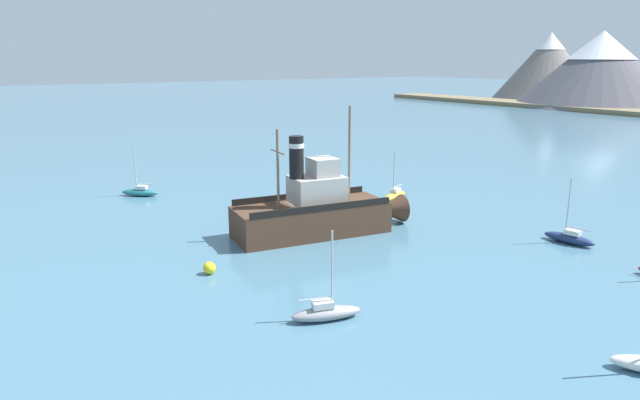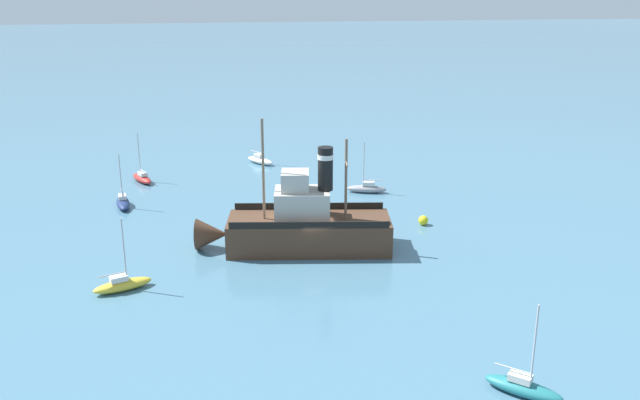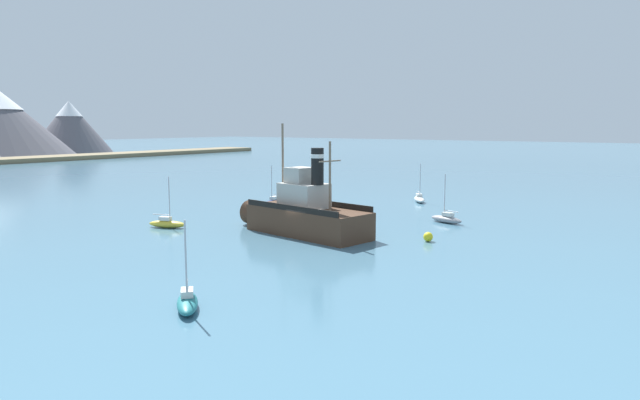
# 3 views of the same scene
# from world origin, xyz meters

# --- Properties ---
(ground_plane) EXTENTS (600.00, 600.00, 0.00)m
(ground_plane) POSITION_xyz_m (0.00, 0.00, 0.00)
(ground_plane) COLOR #477289
(old_tugboat) EXTENTS (6.22, 14.75, 9.90)m
(old_tugboat) POSITION_xyz_m (1.36, 1.08, 1.83)
(old_tugboat) COLOR #4C3323
(old_tugboat) RESTS_ON ground
(sailboat_yellow) EXTENTS (2.39, 3.94, 4.90)m
(sailboat_yellow) POSITION_xyz_m (-3.77, 13.54, 0.43)
(sailboat_yellow) COLOR gold
(sailboat_yellow) RESTS_ON ground
(sailboat_teal) EXTENTS (3.37, 3.55, 4.90)m
(sailboat_teal) POSITION_xyz_m (-19.17, -6.72, 0.43)
(sailboat_teal) COLOR #23757A
(sailboat_teal) RESTS_ON ground
(sailboat_navy) EXTENTS (3.92, 1.67, 4.90)m
(sailboat_navy) POSITION_xyz_m (13.91, 15.21, 0.43)
(sailboat_navy) COLOR navy
(sailboat_navy) RESTS_ON ground
(sailboat_grey) EXTENTS (2.21, 3.95, 4.90)m
(sailboat_grey) POSITION_xyz_m (14.34, -7.14, 0.43)
(sailboat_grey) COLOR gray
(sailboat_grey) RESTS_ON ground
(mooring_buoy) EXTENTS (0.81, 0.81, 0.81)m
(mooring_buoy) POSITION_xyz_m (4.74, -9.59, 0.40)
(mooring_buoy) COLOR yellow
(mooring_buoy) RESTS_ON ground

